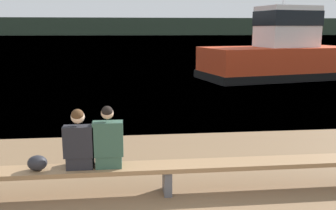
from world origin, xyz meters
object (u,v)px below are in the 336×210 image
at_px(person_left, 79,143).
at_px(tugboat_red, 280,56).
at_px(person_right, 108,142).
at_px(shopping_bag, 37,163).
at_px(bench_main, 167,169).

bearing_deg(person_left, tugboat_red, 56.92).
bearing_deg(person_left, person_right, -0.03).
bearing_deg(tugboat_red, person_left, 134.77).
distance_m(person_right, shopping_bag, 1.11).
distance_m(person_left, tugboat_red, 16.28).
bearing_deg(person_left, shopping_bag, -177.39).
distance_m(person_left, shopping_bag, 0.70).
height_order(person_left, person_right, person_right).
relative_size(bench_main, shopping_bag, 24.93).
bearing_deg(tugboat_red, bench_main, 138.95).
distance_m(shopping_bag, tugboat_red, 16.67).
bearing_deg(bench_main, person_right, 179.77).
relative_size(bench_main, person_right, 7.51).
relative_size(person_left, person_right, 0.96).
height_order(bench_main, person_left, person_left).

